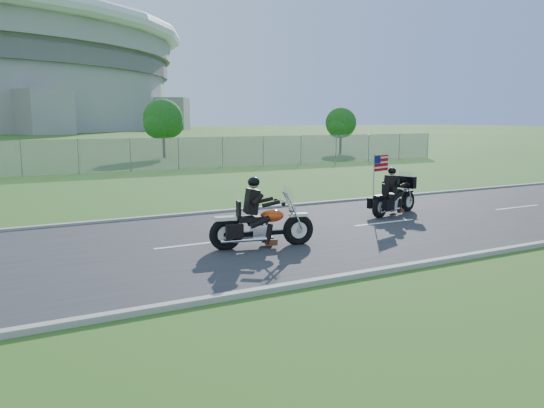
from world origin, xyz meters
TOP-DOWN VIEW (x-y plane):
  - ground at (0.00, 0.00)m, footprint 420.00×420.00m
  - road at (0.00, 0.00)m, footprint 120.00×8.00m
  - curb_north at (0.00, 4.05)m, footprint 120.00×0.18m
  - curb_south at (0.00, -4.05)m, footprint 120.00×0.18m
  - fence at (-5.00, 20.00)m, footprint 60.00×0.03m
  - tree_fence_near at (6.04, 30.04)m, footprint 3.52×3.28m
  - tree_fence_far at (22.04, 28.03)m, footprint 3.08×2.87m
  - motorcycle_lead at (-0.70, -0.99)m, footprint 2.65×0.97m
  - motorcycle_follow at (5.20, 1.00)m, footprint 2.33×1.10m

SIDE VIEW (x-z plane):
  - ground at x=0.00m, z-range 0.00..0.00m
  - road at x=0.00m, z-range 0.00..0.04m
  - curb_north at x=0.00m, z-range -0.01..0.11m
  - curb_south at x=0.00m, z-range -0.01..0.11m
  - motorcycle_follow at x=5.20m, z-range -0.45..1.55m
  - motorcycle_lead at x=-0.70m, z-range -0.33..1.46m
  - fence at x=-5.00m, z-range 0.00..2.00m
  - tree_fence_far at x=22.04m, z-range 0.54..4.74m
  - tree_fence_near at x=6.04m, z-range 0.60..5.35m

